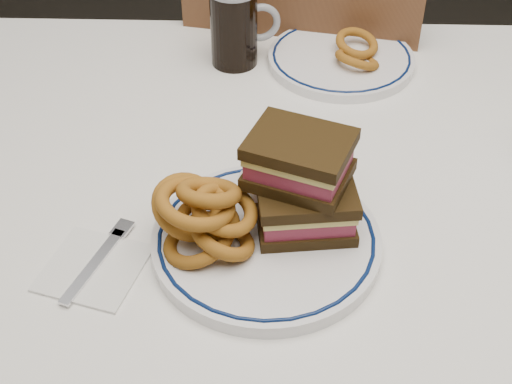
{
  "coord_description": "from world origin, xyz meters",
  "views": [
    {
      "loc": [
        -0.05,
        -0.82,
        1.4
      ],
      "look_at": [
        -0.07,
        -0.14,
        0.81
      ],
      "focal_mm": 50.0,
      "sensor_mm": 36.0,
      "label": 1
    }
  ],
  "objects_px": {
    "main_plate": "(266,241)",
    "reuben_sandwich": "(302,183)",
    "beer_mug": "(236,26)",
    "far_plate": "(341,59)",
    "chair_far": "(304,102)"
  },
  "relations": [
    {
      "from": "reuben_sandwich",
      "to": "beer_mug",
      "type": "xyz_separation_m",
      "value": [
        -0.11,
        0.42,
        -0.01
      ]
    },
    {
      "from": "main_plate",
      "to": "far_plate",
      "type": "height_order",
      "value": "main_plate"
    },
    {
      "from": "beer_mug",
      "to": "far_plate",
      "type": "xyz_separation_m",
      "value": [
        0.18,
        -0.0,
        -0.06
      ]
    },
    {
      "from": "chair_far",
      "to": "reuben_sandwich",
      "type": "bearing_deg",
      "value": -92.58
    },
    {
      "from": "main_plate",
      "to": "beer_mug",
      "type": "bearing_deg",
      "value": 97.7
    },
    {
      "from": "chair_far",
      "to": "beer_mug",
      "type": "xyz_separation_m",
      "value": [
        -0.13,
        -0.22,
        0.3
      ]
    },
    {
      "from": "chair_far",
      "to": "reuben_sandwich",
      "type": "distance_m",
      "value": 0.72
    },
    {
      "from": "chair_far",
      "to": "main_plate",
      "type": "relative_size",
      "value": 3.27
    },
    {
      "from": "far_plate",
      "to": "reuben_sandwich",
      "type": "bearing_deg",
      "value": -100.47
    },
    {
      "from": "main_plate",
      "to": "reuben_sandwich",
      "type": "bearing_deg",
      "value": 35.68
    },
    {
      "from": "main_plate",
      "to": "reuben_sandwich",
      "type": "height_order",
      "value": "reuben_sandwich"
    },
    {
      "from": "main_plate",
      "to": "reuben_sandwich",
      "type": "relative_size",
      "value": 1.94
    },
    {
      "from": "reuben_sandwich",
      "to": "beer_mug",
      "type": "relative_size",
      "value": 1.1
    },
    {
      "from": "chair_far",
      "to": "far_plate",
      "type": "bearing_deg",
      "value": -77.48
    },
    {
      "from": "main_plate",
      "to": "far_plate",
      "type": "xyz_separation_m",
      "value": [
        0.12,
        0.46,
        -0.0
      ]
    }
  ]
}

